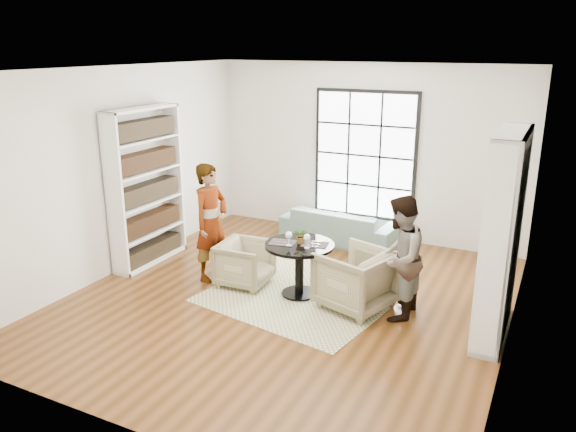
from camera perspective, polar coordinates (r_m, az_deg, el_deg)
The scene contains 16 objects.
ground at distance 7.62m, azimuth -0.00°, elevation -8.48°, with size 6.00×6.00×0.00m, color brown.
room_shell at distance 7.63m, azimuth 1.81°, elevation 1.66°, with size 6.00×6.01×6.00m.
rug at distance 7.81m, azimuth 1.82°, elevation -7.78°, with size 2.32×2.32×0.01m, color beige.
pedestal_table at distance 7.54m, azimuth 1.16°, elevation -4.30°, with size 0.93×0.93×0.74m.
sofa at distance 9.68m, azimuth 5.27°, elevation -0.99°, with size 2.00×0.78×0.58m, color slate.
armchair_left at distance 7.97m, azimuth -4.39°, elevation -4.83°, with size 0.68×0.70×0.64m, color tan.
armchair_right at distance 7.30m, azimuth 6.88°, elevation -6.39°, with size 0.84×0.86×0.79m, color tan.
person_left at distance 8.07m, azimuth -7.83°, elevation -0.64°, with size 0.62×0.41×1.70m, color gray.
person_right at distance 7.01m, azimuth 11.23°, elevation -4.22°, with size 0.76×0.59×1.56m, color gray.
placemat_left at distance 7.50m, azimuth -0.54°, elevation -2.71°, with size 0.34×0.26×0.01m, color black.
placemat_right at distance 7.45m, azimuth 2.74°, elevation -2.88°, with size 0.34×0.26×0.01m, color black.
cutlery_left at distance 7.50m, azimuth -0.54°, elevation -2.66°, with size 0.14×0.22×0.01m, color silver, non-canonical shape.
cutlery_right at distance 7.44m, azimuth 2.74°, elevation -2.83°, with size 0.14×0.22×0.01m, color silver, non-canonical shape.
wine_glass_left at distance 7.35m, azimuth 0.07°, elevation -2.00°, with size 0.09×0.09×0.20m.
wine_glass_right at distance 7.26m, azimuth 1.94°, elevation -2.25°, with size 0.09×0.09×0.20m.
flower_centerpiece at distance 7.45m, azimuth 1.39°, elevation -2.02°, with size 0.19×0.17×0.21m, color gray.
Camera 1 is at (3.06, -6.15, 3.30)m, focal length 35.00 mm.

